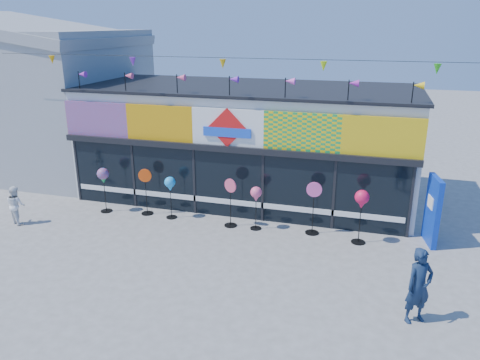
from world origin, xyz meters
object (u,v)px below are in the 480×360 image
at_px(spinner_3, 230,201).
at_px(spinner_5, 313,207).
at_px(spinner_0, 103,177).
at_px(spinner_6, 362,201).
at_px(spinner_2, 170,185).
at_px(adult_man, 419,286).
at_px(child, 16,205).
at_px(spinner_1, 146,190).
at_px(spinner_4, 256,195).
at_px(blue_sign, 433,211).

bearing_deg(spinner_3, spinner_5, 3.80).
relative_size(spinner_0, spinner_6, 0.95).
height_order(spinner_2, adult_man, adult_man).
relative_size(spinner_0, spinner_5, 0.94).
height_order(spinner_0, child, spinner_0).
distance_m(spinner_0, child, 2.89).
bearing_deg(spinner_3, adult_man, -34.61).
relative_size(spinner_1, spinner_3, 1.00).
height_order(adult_man, child, adult_man).
height_order(spinner_4, spinner_6, spinner_6).
relative_size(spinner_3, spinner_6, 0.96).
distance_m(spinner_2, spinner_3, 2.16).
relative_size(spinner_0, child, 1.24).
height_order(spinner_4, adult_man, adult_man).
bearing_deg(child, spinner_1, -130.79).
bearing_deg(spinner_5, spinner_3, -176.20).
height_order(spinner_3, spinner_4, spinner_3).
xyz_separation_m(blue_sign, spinner_1, (-9.17, -0.31, -0.18)).
height_order(spinner_1, child, spinner_1).
height_order(spinner_5, adult_man, adult_man).
distance_m(spinner_0, spinner_1, 1.55).
relative_size(spinner_1, adult_man, 0.93).
height_order(spinner_0, spinner_4, spinner_0).
distance_m(spinner_2, spinner_4, 2.98).
bearing_deg(spinner_0, spinner_3, 0.51).
bearing_deg(blue_sign, child, 178.75).
relative_size(blue_sign, spinner_5, 1.22).
height_order(spinner_2, spinner_3, spinner_3).
height_order(spinner_1, spinner_2, spinner_1).
bearing_deg(blue_sign, spinner_2, 171.71).
xyz_separation_m(spinner_0, child, (-2.25, -1.70, -0.63)).
xyz_separation_m(spinner_0, spinner_3, (4.56, 0.04, -0.42)).
distance_m(spinner_3, spinner_5, 2.64).
distance_m(spinner_4, adult_man, 5.96).
bearing_deg(spinner_6, blue_sign, 15.91).
bearing_deg(child, spinner_2, -136.50).
bearing_deg(spinner_6, adult_man, -69.19).
bearing_deg(spinner_5, child, -168.54).
relative_size(spinner_3, child, 1.26).
bearing_deg(spinner_4, spinner_5, 5.33).
distance_m(spinner_0, spinner_3, 4.58).
distance_m(spinner_1, child, 4.20).
relative_size(spinner_5, child, 1.33).
distance_m(spinner_1, spinner_3, 3.08).
bearing_deg(blue_sign, spinner_3, 173.48).
height_order(spinner_5, child, spinner_5).
bearing_deg(spinner_3, spinner_2, 177.64).
distance_m(spinner_2, adult_man, 8.51).
bearing_deg(spinner_2, child, -158.69).
bearing_deg(adult_man, spinner_1, 121.47).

